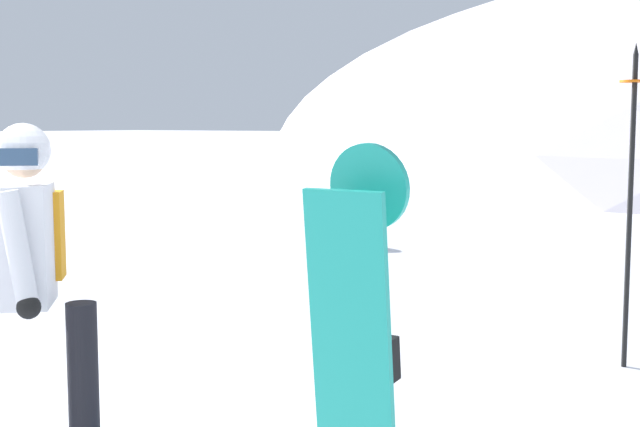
# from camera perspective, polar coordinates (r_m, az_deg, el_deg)

# --- Properties ---
(snowboarder_main) EXTENTS (1.43, 1.34, 1.71)m
(snowboarder_main) POSITION_cam_1_polar(r_m,az_deg,el_deg) (4.35, -18.92, -4.77)
(snowboarder_main) COLOR blue
(snowboarder_main) RESTS_ON ground
(spare_snowboard) EXTENTS (0.28, 0.20, 1.65)m
(spare_snowboard) POSITION_cam_1_polar(r_m,az_deg,el_deg) (2.78, 2.58, -12.25)
(spare_snowboard) COLOR #23B7A3
(spare_snowboard) RESTS_ON ground
(piste_marker_near) EXTENTS (0.20, 0.20, 2.26)m
(piste_marker_near) POSITION_cam_1_polar(r_m,az_deg,el_deg) (6.24, 20.17, 1.71)
(piste_marker_near) COLOR black
(piste_marker_near) RESTS_ON ground
(rock_dark) EXTENTS (0.62, 0.53, 0.43)m
(rock_dark) POSITION_cam_1_polar(r_m,az_deg,el_deg) (11.66, 2.89, -2.36)
(rock_dark) COLOR #4C4742
(rock_dark) RESTS_ON ground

